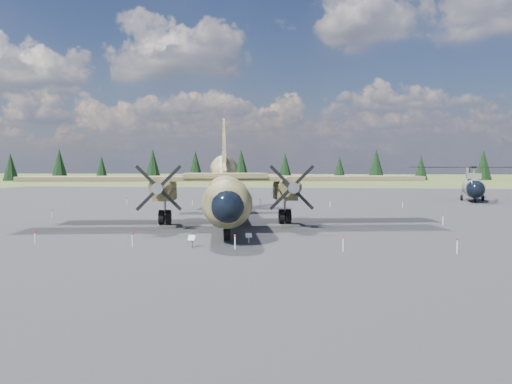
# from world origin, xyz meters

# --- Properties ---
(ground) EXTENTS (500.00, 500.00, 0.00)m
(ground) POSITION_xyz_m (0.00, 0.00, 0.00)
(ground) COLOR #54632C
(ground) RESTS_ON ground
(apron) EXTENTS (120.00, 120.00, 0.04)m
(apron) POSITION_xyz_m (0.00, 10.00, 0.00)
(apron) COLOR #55565A
(apron) RESTS_ON ground
(transport_plane) EXTENTS (31.28, 28.11, 10.32)m
(transport_plane) POSITION_xyz_m (-0.91, -0.93, 2.97)
(transport_plane) COLOR #404324
(transport_plane) RESTS_ON ground
(helicopter_near) EXTENTS (21.74, 23.03, 4.66)m
(helicopter_near) POSITION_xyz_m (27.12, 28.35, 3.31)
(helicopter_near) COLOR slate
(helicopter_near) RESTS_ON ground
(info_placard_left) EXTENTS (0.49, 0.32, 0.71)m
(info_placard_left) POSITION_xyz_m (-0.60, -13.06, 0.47)
(info_placard_left) COLOR gray
(info_placard_left) RESTS_ON ground
(info_placard_right) EXTENTS (0.42, 0.29, 0.61)m
(info_placard_right) POSITION_xyz_m (2.45, -11.11, 0.41)
(info_placard_right) COLOR gray
(info_placard_right) RESTS_ON ground
(barrier_fence) EXTENTS (33.12, 29.62, 0.85)m
(barrier_fence) POSITION_xyz_m (-0.46, -0.08, 0.51)
(barrier_fence) COLOR silver
(barrier_fence) RESTS_ON ground
(treeline) EXTENTS (304.46, 310.68, 10.93)m
(treeline) POSITION_xyz_m (-6.97, 4.89, 4.87)
(treeline) COLOR black
(treeline) RESTS_ON ground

